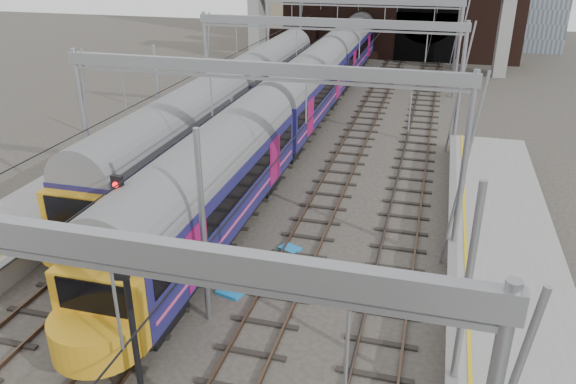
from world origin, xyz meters
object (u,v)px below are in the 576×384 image
(signal_near_centre, at_px, (129,311))
(train_main, at_px, (329,67))
(signal_near_left, at_px, (126,230))
(train_second, at_px, (230,102))

(signal_near_centre, bearing_deg, train_main, 83.58)
(signal_near_left, height_order, signal_near_centre, signal_near_centre)
(train_main, distance_m, signal_near_left, 31.49)
(signal_near_left, bearing_deg, train_main, 94.86)
(train_second, height_order, signal_near_left, signal_near_left)
(signal_near_left, distance_m, signal_near_centre, 4.76)
(train_main, bearing_deg, signal_near_centre, -87.09)
(train_main, distance_m, signal_near_centre, 35.60)
(train_main, bearing_deg, train_second, -107.48)
(train_main, distance_m, train_second, 13.31)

